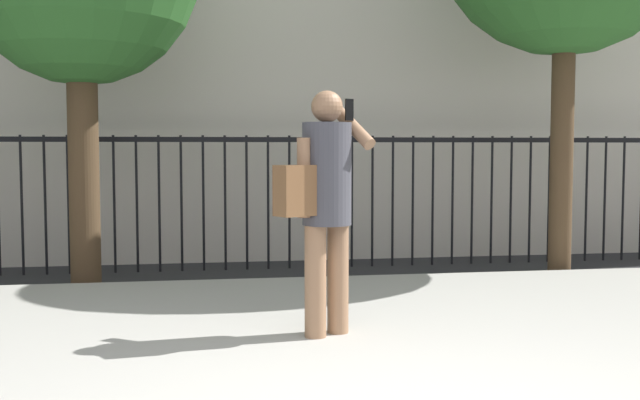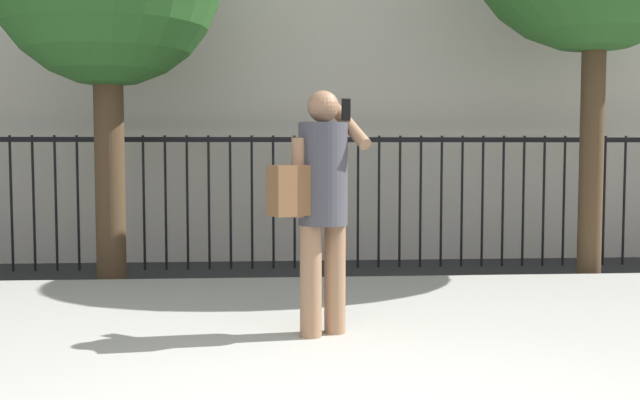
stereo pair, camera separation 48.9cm
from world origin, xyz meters
name	(u,v)px [view 1 (the left image)]	position (x,y,z in m)	size (l,w,h in m)	color
sidewalk	(332,339)	(0.00, 2.20, 0.07)	(28.00, 4.40, 0.15)	#9E9B93
iron_fence	(279,184)	(0.00, 5.90, 1.02)	(12.03, 0.04, 1.60)	black
pedestrian_on_phone	(324,194)	(-0.09, 2.03, 1.13)	(0.72, 0.60, 1.69)	#936B4C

